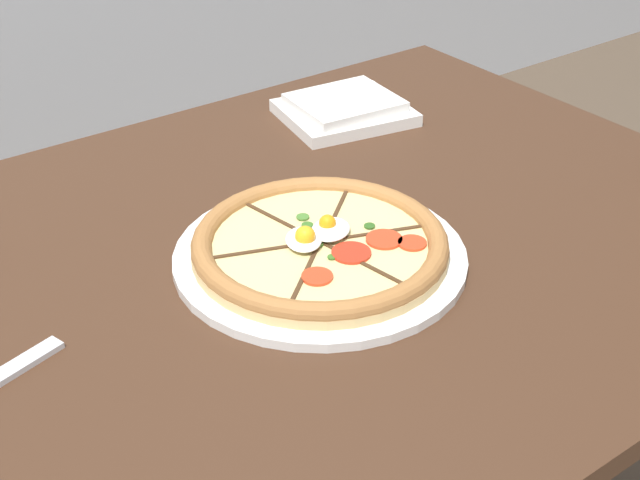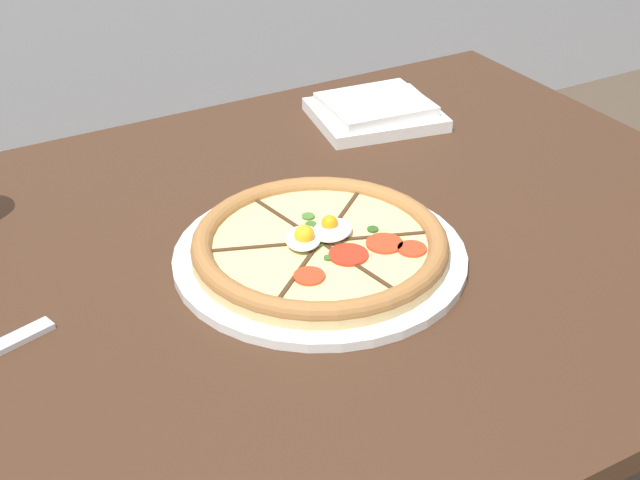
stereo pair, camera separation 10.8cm
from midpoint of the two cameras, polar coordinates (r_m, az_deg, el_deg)
dining_table at (r=1.16m, az=-5.48°, el=-5.16°), size 1.34×0.93×0.74m
pizza at (r=1.08m, az=-2.83°, el=-0.58°), size 0.36×0.36×0.05m
napkin_folded at (r=1.46m, az=-0.54°, el=8.32°), size 0.22×0.20×0.04m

